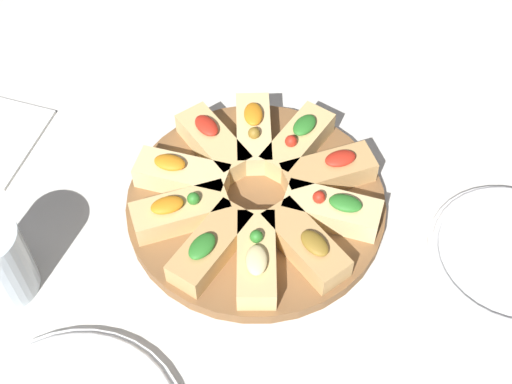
% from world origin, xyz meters
% --- Properties ---
extents(ground_plane, '(3.00, 3.00, 0.00)m').
position_xyz_m(ground_plane, '(0.00, 0.00, 0.00)').
color(ground_plane, silver).
extents(serving_board, '(0.31, 0.31, 0.02)m').
position_xyz_m(serving_board, '(0.00, 0.00, 0.01)').
color(serving_board, brown).
rests_on(serving_board, ground_plane).
extents(focaccia_slice_0, '(0.09, 0.12, 0.04)m').
position_xyz_m(focaccia_slice_0, '(-0.04, -0.08, 0.03)').
color(focaccia_slice_0, '#DBB775').
rests_on(focaccia_slice_0, serving_board).
extents(focaccia_slice_1, '(0.07, 0.12, 0.04)m').
position_xyz_m(focaccia_slice_1, '(0.02, -0.09, 0.03)').
color(focaccia_slice_1, '#E5C689').
rests_on(focaccia_slice_1, serving_board).
extents(focaccia_slice_2, '(0.11, 0.11, 0.04)m').
position_xyz_m(focaccia_slice_2, '(0.07, -0.06, 0.03)').
color(focaccia_slice_2, '#DBB775').
rests_on(focaccia_slice_2, serving_board).
extents(focaccia_slice_3, '(0.12, 0.05, 0.04)m').
position_xyz_m(focaccia_slice_3, '(0.09, -0.01, 0.03)').
color(focaccia_slice_3, tan).
rests_on(focaccia_slice_3, serving_board).
extents(focaccia_slice_4, '(0.12, 0.09, 0.04)m').
position_xyz_m(focaccia_slice_4, '(0.08, 0.04, 0.03)').
color(focaccia_slice_4, '#DBB775').
rests_on(focaccia_slice_4, serving_board).
extents(focaccia_slice_5, '(0.09, 0.12, 0.04)m').
position_xyz_m(focaccia_slice_5, '(0.04, 0.08, 0.03)').
color(focaccia_slice_5, tan).
rests_on(focaccia_slice_5, serving_board).
extents(focaccia_slice_6, '(0.06, 0.12, 0.04)m').
position_xyz_m(focaccia_slice_6, '(-0.02, 0.09, 0.03)').
color(focaccia_slice_6, '#E5C689').
rests_on(focaccia_slice_6, serving_board).
extents(focaccia_slice_7, '(0.11, 0.11, 0.04)m').
position_xyz_m(focaccia_slice_7, '(-0.07, 0.06, 0.03)').
color(focaccia_slice_7, tan).
rests_on(focaccia_slice_7, serving_board).
extents(focaccia_slice_8, '(0.12, 0.06, 0.04)m').
position_xyz_m(focaccia_slice_8, '(-0.09, 0.01, 0.03)').
color(focaccia_slice_8, '#DBB775').
rests_on(focaccia_slice_8, serving_board).
extents(focaccia_slice_9, '(0.12, 0.09, 0.04)m').
position_xyz_m(focaccia_slice_9, '(-0.08, -0.05, 0.03)').
color(focaccia_slice_9, '#E5C689').
rests_on(focaccia_slice_9, serving_board).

